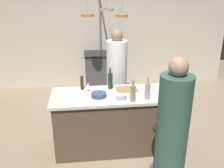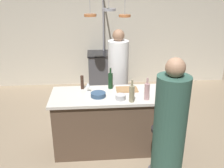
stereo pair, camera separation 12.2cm
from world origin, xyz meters
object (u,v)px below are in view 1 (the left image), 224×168
at_px(wine_glass_by_chef, 88,85).
at_px(mixing_bowl_blue, 99,95).
at_px(guest_right, 172,136).
at_px(pepper_mill, 82,83).
at_px(cutting_board, 127,89).
at_px(wine_bottle_white, 133,93).
at_px(bar_stool_right, 161,147).
at_px(wine_bottle_red, 110,80).
at_px(wine_bottle_rose, 148,91).
at_px(chef, 117,80).
at_px(stove_range, 101,71).
at_px(wine_glass_near_left_guest, 146,87).
at_px(mixing_bowl_steel, 121,97).

height_order(wine_glass_by_chef, mixing_bowl_blue, wine_glass_by_chef).
bearing_deg(guest_right, pepper_mill, 129.17).
bearing_deg(cutting_board, wine_bottle_white, -88.62).
xyz_separation_m(bar_stool_right, wine_bottle_red, (-0.59, 0.85, 0.65)).
distance_m(guest_right, wine_bottle_rose, 0.81).
distance_m(chef, wine_bottle_rose, 1.13).
distance_m(stove_range, wine_glass_near_left_guest, 2.60).
bearing_deg(bar_stool_right, mixing_bowl_blue, 144.88).
xyz_separation_m(stove_range, wine_bottle_rose, (0.45, -2.66, 0.58)).
bearing_deg(wine_bottle_red, wine_bottle_white, -63.20).
distance_m(wine_bottle_rose, wine_glass_near_left_guest, 0.17).
bearing_deg(pepper_mill, stove_range, 78.56).
height_order(cutting_board, wine_bottle_rose, wine_bottle_rose).
xyz_separation_m(wine_bottle_red, mixing_bowl_steel, (0.11, -0.42, -0.09)).
bearing_deg(wine_bottle_white, cutting_board, 91.38).
height_order(cutting_board, mixing_bowl_blue, mixing_bowl_blue).
relative_size(mixing_bowl_blue, mixing_bowl_steel, 1.48).
height_order(wine_bottle_red, wine_bottle_white, wine_bottle_red).
bearing_deg(mixing_bowl_steel, cutting_board, 68.07).
bearing_deg(wine_bottle_white, wine_glass_by_chef, 146.61).
bearing_deg(wine_bottle_white, guest_right, -66.12).
xyz_separation_m(cutting_board, wine_bottle_red, (-0.24, 0.09, 0.12)).
xyz_separation_m(chef, pepper_mill, (-0.61, -0.62, 0.22)).
bearing_deg(mixing_bowl_blue, wine_bottle_red, 56.69).
height_order(wine_glass_by_chef, mixing_bowl_steel, wine_glass_by_chef).
bearing_deg(wine_bottle_red, guest_right, -64.90).
bearing_deg(wine_bottle_white, wine_bottle_rose, 14.70).
xyz_separation_m(cutting_board, mixing_bowl_steel, (-0.13, -0.33, 0.03)).
distance_m(wine_bottle_red, mixing_bowl_blue, 0.37).
distance_m(cutting_board, mixing_bowl_blue, 0.49).
xyz_separation_m(guest_right, mixing_bowl_steel, (-0.46, 0.79, 0.15)).
xyz_separation_m(wine_bottle_rose, wine_bottle_red, (-0.47, 0.44, 0.00)).
bearing_deg(stove_range, guest_right, -80.91).
bearing_deg(mixing_bowl_steel, pepper_mill, 141.27).
xyz_separation_m(stove_range, guest_right, (0.55, -3.43, 0.34)).
distance_m(guest_right, pepper_mill, 1.59).
relative_size(wine_bottle_red, wine_glass_near_left_guest, 2.23).
xyz_separation_m(chef, cutting_board, (0.06, -0.72, 0.12)).
relative_size(wine_glass_by_chef, mixing_bowl_steel, 1.01).
xyz_separation_m(chef, wine_bottle_rose, (0.29, -1.07, 0.24)).
bearing_deg(guest_right, bar_stool_right, 86.54).
xyz_separation_m(bar_stool_right, pepper_mill, (-1.02, 0.86, 0.63)).
bearing_deg(wine_glass_by_chef, wine_bottle_red, 17.63).
relative_size(cutting_board, pepper_mill, 1.52).
distance_m(pepper_mill, mixing_bowl_steel, 0.69).
bearing_deg(wine_bottle_rose, guest_right, -82.76).
height_order(stove_range, mixing_bowl_steel, mixing_bowl_steel).
bearing_deg(wine_bottle_white, mixing_bowl_steel, 150.81).
bearing_deg(bar_stool_right, chef, 105.30).
height_order(pepper_mill, wine_bottle_rose, wine_bottle_rose).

